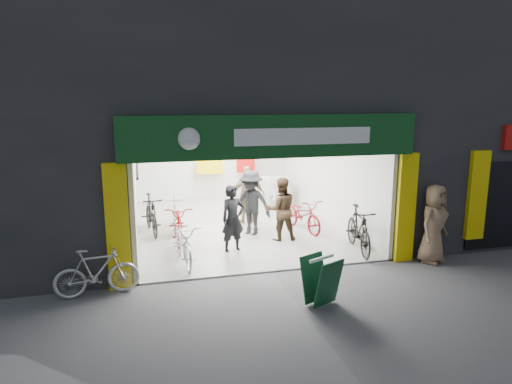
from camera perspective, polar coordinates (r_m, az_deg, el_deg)
name	(u,v)px	position (r m, az deg, el deg)	size (l,w,h in m)	color
ground	(272,272)	(10.37, 2.05, -10.02)	(60.00, 60.00, 0.00)	#56565B
building	(256,83)	(14.70, -0.06, 13.51)	(17.00, 10.27, 8.00)	#232326
bike_left_front	(184,243)	(10.89, -9.02, -6.29)	(0.67, 1.91, 1.00)	silver
bike_left_midfront	(151,215)	(13.39, -12.97, -2.77)	(0.53, 1.89, 1.14)	black
bike_left_midback	(179,223)	(12.48, -9.59, -3.86)	(0.70, 2.02, 1.06)	maroon
bike_left_back	(175,212)	(13.66, -10.06, -2.52)	(0.50, 1.77, 1.07)	silver
bike_right_front	(359,230)	(11.79, 12.71, -4.62)	(0.55, 1.96, 1.18)	black
bike_right_mid	(303,215)	(13.41, 5.87, -2.84)	(0.65, 1.87, 0.98)	maroon
bike_right_back	(276,194)	(15.84, 2.52, -0.28)	(0.53, 1.89, 1.13)	#BCBDC2
parked_bike	(97,272)	(9.58, -19.29, -9.44)	(0.46, 1.63, 0.98)	#B7B8BC
customer_a	(233,219)	(11.46, -2.91, -3.40)	(0.63, 0.41, 1.72)	black
customer_b	(281,210)	(12.35, 3.13, -2.21)	(0.85, 0.67, 1.76)	#3C2A1B
customer_c	(251,203)	(12.81, -0.62, -1.45)	(1.20, 0.69, 1.86)	black
customer_d	(248,195)	(13.99, -1.04, -0.42)	(1.07, 0.44, 1.82)	#836C4C
pedestrian_near	(434,224)	(11.50, 21.32, -3.73)	(0.92, 0.60, 1.88)	#8C6D51
sandwich_board	(321,279)	(8.77, 8.14, -10.76)	(0.78, 0.79, 0.91)	#0F3F21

